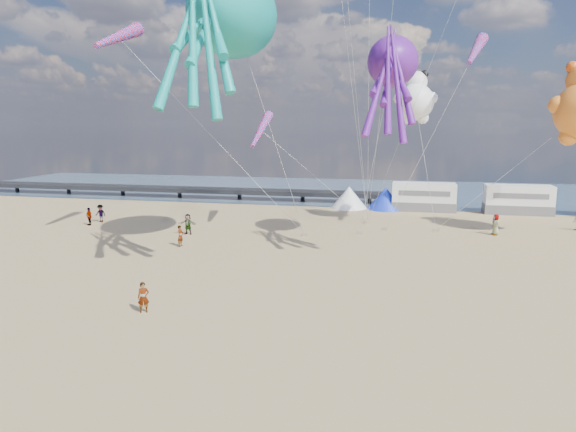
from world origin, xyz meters
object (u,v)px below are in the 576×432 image
object	(u,v)px
sandbag_a	(305,235)
sandbag_e	(368,222)
beachgoer_2	(101,213)
tent_blue	(386,198)
windsock_mid	(476,50)
kite_octopus_teal	(233,14)
motorhome_1	(518,200)
windsock_left	(118,37)
tent_white	(349,197)
standing_person	(143,297)
windsock_right	(261,130)
motorhome_0	(423,197)
sandbag_c	(436,230)
kite_octopus_purple	(393,62)
beachgoer_5	(180,236)
sandbag_b	(359,233)
beachgoer_3	(89,216)
beachgoer_6	(496,225)
kite_panda	(415,102)
sandbag_d	(384,229)
beachgoer_4	(188,224)

from	to	relation	value
sandbag_a	sandbag_e	xyz separation A→B (m)	(4.75, 6.80, 0.00)
beachgoer_2	tent_blue	bearing A→B (deg)	29.99
windsock_mid	kite_octopus_teal	bearing A→B (deg)	-133.16
motorhome_1	windsock_left	distance (m)	41.18
tent_white	standing_person	distance (m)	35.01
windsock_left	windsock_right	distance (m)	13.66
motorhome_0	windsock_left	distance (m)	34.03
tent_white	standing_person	bearing A→B (deg)	-101.16
sandbag_c	kite_octopus_purple	distance (m)	15.60
motorhome_1	windsock_mid	distance (m)	19.26
sandbag_c	sandbag_a	bearing A→B (deg)	-158.31
motorhome_0	beachgoer_5	world-z (taller)	motorhome_0
tent_white	tent_blue	xyz separation A→B (m)	(4.00, 0.00, 0.00)
motorhome_1	sandbag_e	size ratio (longest dim) A/B	13.20
standing_person	sandbag_b	size ratio (longest dim) A/B	3.08
standing_person	tent_blue	bearing A→B (deg)	44.20
beachgoer_2	beachgoer_3	bearing A→B (deg)	-94.02
beachgoer_5	beachgoer_6	size ratio (longest dim) A/B	0.91
beachgoer_2	beachgoer_3	distance (m)	1.59
kite_octopus_purple	kite_panda	size ratio (longest dim) A/B	1.81
sandbag_d	kite_octopus_teal	size ratio (longest dim) A/B	0.04
tent_blue	sandbag_b	world-z (taller)	tent_blue
sandbag_b	windsock_right	xyz separation A→B (m)	(-8.94, 1.28, 8.58)
beachgoer_5	windsock_left	size ratio (longest dim) A/B	0.27
sandbag_d	kite_octopus_purple	xyz separation A→B (m)	(0.34, -6.28, 13.50)
sandbag_a	sandbag_b	bearing A→B (deg)	21.36
tent_white	tent_blue	distance (m)	4.00
beachgoer_4	tent_blue	bearing A→B (deg)	46.01
beachgoer_3	sandbag_e	size ratio (longest dim) A/B	3.30
beachgoer_2	sandbag_e	xyz separation A→B (m)	(24.90, 4.84, -0.74)
sandbag_a	beachgoer_6	bearing A→B (deg)	13.97
kite_octopus_purple	windsock_left	world-z (taller)	windsock_left
sandbag_c	windsock_left	xyz separation A→B (m)	(-24.20, -9.10, 15.50)
tent_white	sandbag_c	world-z (taller)	tent_white
sandbag_a	sandbag_c	distance (m)	11.64
sandbag_c	sandbag_e	xyz separation A→B (m)	(-6.06, 2.50, 0.00)
tent_blue	beachgoer_6	size ratio (longest dim) A/B	2.25
sandbag_b	standing_person	bearing A→B (deg)	-113.56
kite_panda	tent_blue	bearing A→B (deg)	100.21
beachgoer_2	beachgoer_5	size ratio (longest dim) A/B	1.04
beachgoer_4	kite_octopus_teal	size ratio (longest dim) A/B	0.14
tent_blue	beachgoer_3	world-z (taller)	tent_blue
motorhome_1	beachgoer_5	distance (m)	35.19
standing_person	windsock_mid	xyz separation A→B (m)	(17.71, 22.26, 14.21)
motorhome_1	tent_white	bearing A→B (deg)	180.00
motorhome_0	tent_blue	distance (m)	4.01
sandbag_a	kite_octopus_purple	distance (m)	15.28
sandbag_d	sandbag_a	bearing A→B (deg)	-148.72
beachgoer_6	windsock_left	bearing A→B (deg)	-89.75
kite_octopus_purple	beachgoer_6	bearing A→B (deg)	25.07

